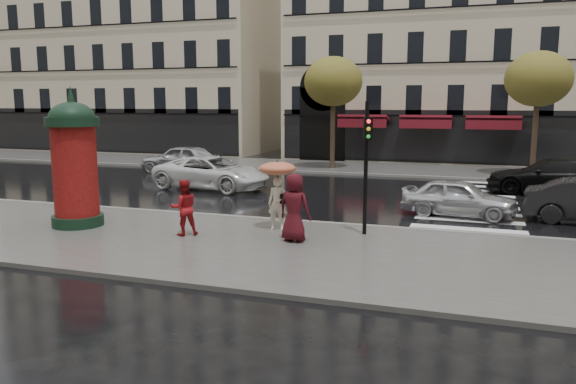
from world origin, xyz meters
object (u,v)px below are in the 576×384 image
(woman_red, at_px, (184,208))
(car_white, at_px, (212,173))
(car_far_silver, at_px, (181,159))
(traffic_light, at_px, (367,155))
(car_silver, at_px, (459,198))
(man_burgundy, at_px, (294,207))
(morris_column, at_px, (74,160))
(woman_umbrella, at_px, (278,184))
(car_black, at_px, (552,176))

(woman_red, height_order, car_white, woman_red)
(car_far_silver, bearing_deg, traffic_light, 50.49)
(woman_red, height_order, car_silver, woman_red)
(woman_red, relative_size, car_far_silver, 0.35)
(man_burgundy, height_order, morris_column, morris_column)
(woman_red, bearing_deg, car_silver, 179.87)
(woman_red, bearing_deg, woman_umbrella, 175.86)
(woman_red, distance_m, man_burgundy, 3.32)
(traffic_light, height_order, car_black, traffic_light)
(morris_column, xyz_separation_m, traffic_light, (8.90, 1.69, 0.27))
(man_burgundy, distance_m, car_white, 11.03)
(woman_umbrella, height_order, man_burgundy, woman_umbrella)
(car_far_silver, bearing_deg, car_white, 45.35)
(woman_red, bearing_deg, traffic_light, 160.48)
(car_white, bearing_deg, car_black, -68.91)
(morris_column, distance_m, car_white, 9.04)
(man_burgundy, bearing_deg, traffic_light, -130.99)
(man_burgundy, xyz_separation_m, traffic_light, (1.74, 1.42, 1.41))
(car_far_silver, bearing_deg, man_burgundy, 43.20)
(woman_umbrella, bearing_deg, traffic_light, 3.13)
(man_burgundy, relative_size, traffic_light, 0.49)
(woman_red, distance_m, car_black, 16.86)
(car_silver, bearing_deg, woman_umbrella, 138.16)
(woman_umbrella, distance_m, morris_column, 6.43)
(car_silver, bearing_deg, morris_column, 125.37)
(car_silver, distance_m, car_far_silver, 17.28)
(traffic_light, relative_size, car_black, 0.72)
(man_burgundy, relative_size, morris_column, 0.44)
(woman_umbrella, bearing_deg, man_burgundy, -53.03)
(morris_column, height_order, car_far_silver, morris_column)
(woman_red, relative_size, car_black, 0.30)
(car_silver, bearing_deg, car_black, -21.98)
(car_black, bearing_deg, car_silver, -29.30)
(woman_red, height_order, car_black, woman_red)
(woman_umbrella, height_order, woman_red, woman_umbrella)
(morris_column, bearing_deg, car_far_silver, 106.22)
(man_burgundy, xyz_separation_m, morris_column, (-7.16, -0.27, 1.14))
(morris_column, xyz_separation_m, car_black, (15.11, 12.47, -1.44))
(woman_umbrella, distance_m, woman_red, 2.91)
(woman_red, xyz_separation_m, car_black, (11.25, 12.56, -0.16))
(car_silver, bearing_deg, man_burgundy, 151.05)
(woman_umbrella, distance_m, traffic_light, 2.86)
(car_silver, bearing_deg, car_far_silver, 70.91)
(woman_red, height_order, man_burgundy, man_burgundy)
(car_black, bearing_deg, woman_umbrella, -38.80)
(traffic_light, height_order, car_far_silver, traffic_light)
(woman_umbrella, relative_size, car_silver, 0.55)
(woman_red, distance_m, car_far_silver, 15.94)
(man_burgundy, bearing_deg, woman_red, 15.96)
(morris_column, relative_size, car_black, 0.81)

